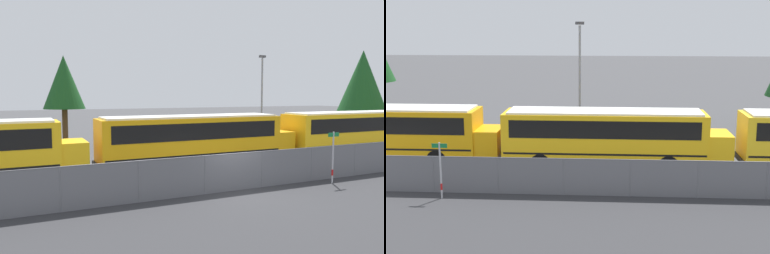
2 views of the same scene
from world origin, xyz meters
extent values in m
plane|color=#424244|center=(0.00, 0.00, 0.00)|extent=(200.00, 200.00, 0.00)
cube|color=#333335|center=(0.00, -6.00, 0.00)|extent=(134.90, 12.00, 0.01)
cube|color=#9EA0A5|center=(0.00, 0.00, 0.87)|extent=(100.90, 0.03, 1.74)
cube|color=slate|center=(0.00, -0.01, 0.87)|extent=(100.90, 0.01, 1.74)
cylinder|color=slate|center=(0.00, 0.00, 1.74)|extent=(100.90, 0.05, 0.05)
cylinder|color=slate|center=(-7.64, 0.00, 0.87)|extent=(0.07, 0.07, 1.74)
cylinder|color=slate|center=(-4.59, 0.00, 0.87)|extent=(0.07, 0.07, 1.74)
cylinder|color=slate|center=(-1.53, 0.00, 0.87)|extent=(0.07, 0.07, 1.74)
cylinder|color=slate|center=(1.53, 0.00, 0.87)|extent=(0.07, 0.07, 1.74)
cylinder|color=slate|center=(4.59, 0.00, 0.87)|extent=(0.07, 0.07, 1.74)
cylinder|color=slate|center=(7.64, 0.00, 0.87)|extent=(0.07, 0.07, 1.74)
cube|color=yellow|center=(-6.52, 5.06, 1.32)|extent=(1.29, 2.29, 1.56)
cylinder|color=black|center=(-9.22, 6.18, 0.55)|extent=(1.09, 0.28, 1.09)
cylinder|color=black|center=(-9.22, 3.93, 0.55)|extent=(1.09, 0.28, 1.09)
cube|color=orange|center=(0.10, 4.99, 1.84)|extent=(10.78, 2.49, 2.59)
cube|color=black|center=(0.10, 4.99, 2.41)|extent=(9.92, 2.53, 0.93)
cube|color=black|center=(0.10, 4.99, 1.12)|extent=(10.56, 2.52, 0.10)
cube|color=orange|center=(6.14, 4.99, 1.32)|extent=(1.29, 2.29, 1.56)
cube|color=black|center=(-5.34, 4.99, 0.70)|extent=(0.12, 2.49, 0.24)
cube|color=silver|center=(0.10, 4.99, 3.19)|extent=(10.24, 2.24, 0.10)
cylinder|color=black|center=(3.45, 6.11, 0.55)|extent=(1.09, 0.28, 1.09)
cylinder|color=black|center=(3.45, 3.86, 0.55)|extent=(1.09, 0.28, 1.09)
cylinder|color=black|center=(-3.24, 6.11, 0.55)|extent=(1.09, 0.28, 1.09)
cylinder|color=black|center=(-3.24, 3.86, 0.55)|extent=(1.09, 0.28, 1.09)
cube|color=yellow|center=(12.50, 4.56, 1.84)|extent=(10.78, 2.49, 2.59)
cube|color=black|center=(12.50, 4.56, 2.41)|extent=(9.92, 2.53, 0.93)
cube|color=black|center=(12.50, 4.56, 1.12)|extent=(10.56, 2.52, 0.10)
cube|color=black|center=(7.06, 4.56, 0.70)|extent=(0.12, 2.49, 0.24)
cube|color=silver|center=(12.50, 4.56, 3.19)|extent=(10.24, 2.24, 0.10)
cylinder|color=black|center=(15.84, 5.68, 0.55)|extent=(1.09, 0.28, 1.09)
cylinder|color=black|center=(9.15, 5.68, 0.55)|extent=(1.09, 0.28, 1.09)
cylinder|color=black|center=(9.15, 3.43, 0.55)|extent=(1.09, 0.28, 1.09)
cylinder|color=#B7B7BC|center=(5.21, -0.81, 1.30)|extent=(0.08, 0.08, 2.61)
cylinder|color=red|center=(5.21, -0.81, 0.55)|extent=(0.09, 0.09, 0.30)
cube|color=#147238|center=(5.21, -0.81, 2.46)|extent=(0.70, 0.02, 0.20)
cylinder|color=gray|center=(10.64, 12.95, 3.81)|extent=(0.16, 0.16, 7.62)
cube|color=#47474C|center=(10.64, 12.95, 7.77)|extent=(0.60, 0.24, 0.20)
cylinder|color=#51381E|center=(-5.64, 16.76, 1.65)|extent=(0.44, 0.44, 3.30)
cone|color=#194C1E|center=(-5.64, 16.76, 5.41)|extent=(3.26, 3.26, 4.23)
cylinder|color=#51381E|center=(26.82, 16.24, 1.24)|extent=(0.44, 0.44, 2.49)
cone|color=#194C1E|center=(26.82, 16.24, 5.97)|extent=(5.36, 5.36, 6.97)
camera|label=1|loc=(-8.93, -14.62, 4.45)|focal=35.00mm
camera|label=2|loc=(12.92, -23.57, 7.94)|focal=50.00mm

